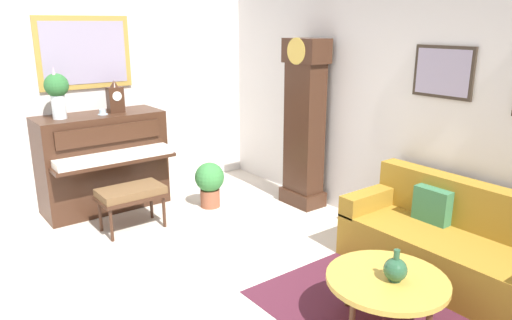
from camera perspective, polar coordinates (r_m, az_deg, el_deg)
name	(u,v)px	position (r m, az deg, el deg)	size (l,w,h in m)	color
ground_plane	(190,292)	(4.32, -7.93, -15.30)	(6.40, 6.00, 0.10)	beige
wall_left	(77,90)	(6.16, -20.61, 7.79)	(0.13, 4.90, 2.80)	silver
wall_back	(381,99)	(5.33, 14.72, 7.07)	(5.30, 0.13, 2.80)	silver
area_rug	(398,319)	(4.01, 16.62, -17.67)	(2.10, 1.50, 0.01)	#4C1E2D
piano	(103,161)	(6.01, -17.76, -0.15)	(0.87, 1.44, 1.16)	#3D2316
piano_bench	(131,194)	(5.35, -14.70, -3.96)	(0.42, 0.70, 0.48)	#3D2316
grandfather_clock	(304,128)	(5.79, 5.77, 3.77)	(0.52, 0.34, 2.03)	#3D2316
couch	(454,246)	(4.58, 22.51, -9.43)	(1.90, 0.80, 0.84)	olive
coffee_table	(387,281)	(3.69, 15.36, -13.79)	(0.88, 0.88, 0.42)	gold
mantel_clock	(115,98)	(5.93, -16.45, 7.11)	(0.13, 0.18, 0.38)	#3D2316
flower_vase	(57,90)	(5.71, -22.67, 7.67)	(0.26, 0.26, 0.58)	silver
teacup	(103,113)	(5.84, -17.83, 5.41)	(0.12, 0.12, 0.06)	#ADC6D6
green_jug	(395,269)	(3.62, 16.30, -12.42)	(0.17, 0.17, 0.24)	#234C33
potted_plant	(210,182)	(5.86, -5.55, -2.59)	(0.36, 0.36, 0.56)	#935138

